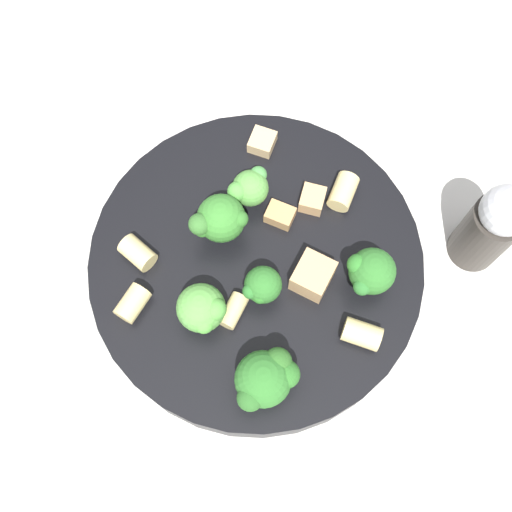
# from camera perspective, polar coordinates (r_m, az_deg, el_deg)

# --- Properties ---
(ground_plane) EXTENTS (2.00, 2.00, 0.00)m
(ground_plane) POSITION_cam_1_polar(r_m,az_deg,el_deg) (0.51, 0.00, -1.79)
(ground_plane) COLOR beige
(pasta_bowl) EXTENTS (0.25, 0.25, 0.04)m
(pasta_bowl) POSITION_cam_1_polar(r_m,az_deg,el_deg) (0.49, 0.00, -1.01)
(pasta_bowl) COLOR black
(pasta_bowl) RESTS_ON ground_plane
(broccoli_floret_0) EXTENTS (0.03, 0.04, 0.04)m
(broccoli_floret_0) POSITION_cam_1_polar(r_m,az_deg,el_deg) (0.44, -5.07, -4.55)
(broccoli_floret_0) COLOR #84AD60
(broccoli_floret_0) RESTS_ON pasta_bowl
(broccoli_floret_1) EXTENTS (0.04, 0.04, 0.04)m
(broccoli_floret_1) POSITION_cam_1_polar(r_m,az_deg,el_deg) (0.46, -3.46, 3.07)
(broccoli_floret_1) COLOR #9EC175
(broccoli_floret_1) RESTS_ON pasta_bowl
(broccoli_floret_2) EXTENTS (0.03, 0.03, 0.03)m
(broccoli_floret_2) POSITION_cam_1_polar(r_m,az_deg,el_deg) (0.45, 0.54, -2.70)
(broccoli_floret_2) COLOR #93B766
(broccoli_floret_2) RESTS_ON pasta_bowl
(broccoli_floret_3) EXTENTS (0.05, 0.04, 0.04)m
(broccoli_floret_3) POSITION_cam_1_polar(r_m,az_deg,el_deg) (0.43, 0.87, -10.83)
(broccoli_floret_3) COLOR #9EC175
(broccoli_floret_3) RESTS_ON pasta_bowl
(broccoli_floret_4) EXTENTS (0.03, 0.03, 0.03)m
(broccoli_floret_4) POSITION_cam_1_polar(r_m,az_deg,el_deg) (0.47, -0.62, 6.07)
(broccoli_floret_4) COLOR #9EC175
(broccoli_floret_4) RESTS_ON pasta_bowl
(broccoli_floret_5) EXTENTS (0.04, 0.03, 0.04)m
(broccoli_floret_5) POSITION_cam_1_polar(r_m,az_deg,el_deg) (0.45, 10.14, -1.37)
(broccoli_floret_5) COLOR #93B766
(broccoli_floret_5) RESTS_ON pasta_bowl
(rigatoni_0) EXTENTS (0.03, 0.03, 0.02)m
(rigatoni_0) POSITION_cam_1_polar(r_m,az_deg,el_deg) (0.49, 7.76, 5.69)
(rigatoni_0) COLOR #E0C67F
(rigatoni_0) RESTS_ON pasta_bowl
(rigatoni_1) EXTENTS (0.03, 0.02, 0.02)m
(rigatoni_1) POSITION_cam_1_polar(r_m,az_deg,el_deg) (0.46, -10.92, -4.15)
(rigatoni_1) COLOR #E0C67F
(rigatoni_1) RESTS_ON pasta_bowl
(rigatoni_2) EXTENTS (0.03, 0.03, 0.02)m
(rigatoni_2) POSITION_cam_1_polar(r_m,az_deg,el_deg) (0.46, 9.39, -6.86)
(rigatoni_2) COLOR #E0C67F
(rigatoni_2) RESTS_ON pasta_bowl
(rigatoni_3) EXTENTS (0.03, 0.02, 0.01)m
(rigatoni_3) POSITION_cam_1_polar(r_m,az_deg,el_deg) (0.46, -2.04, -4.89)
(rigatoni_3) COLOR #E0C67F
(rigatoni_3) RESTS_ON pasta_bowl
(rigatoni_4) EXTENTS (0.02, 0.03, 0.02)m
(rigatoni_4) POSITION_cam_1_polar(r_m,az_deg,el_deg) (0.48, -10.48, 0.27)
(rigatoni_4) COLOR #E0C67F
(rigatoni_4) RESTS_ON pasta_bowl
(chicken_chunk_0) EXTENTS (0.03, 0.02, 0.01)m
(chicken_chunk_0) POSITION_cam_1_polar(r_m,az_deg,el_deg) (0.49, 4.66, 5.35)
(chicken_chunk_0) COLOR tan
(chicken_chunk_0) RESTS_ON pasta_bowl
(chicken_chunk_1) EXTENTS (0.02, 0.02, 0.01)m
(chicken_chunk_1) POSITION_cam_1_polar(r_m,az_deg,el_deg) (0.48, 2.15, 3.66)
(chicken_chunk_1) COLOR tan
(chicken_chunk_1) RESTS_ON pasta_bowl
(chicken_chunk_2) EXTENTS (0.02, 0.02, 0.01)m
(chicken_chunk_2) POSITION_cam_1_polar(r_m,az_deg,el_deg) (0.51, 0.56, 10.10)
(chicken_chunk_2) COLOR tan
(chicken_chunk_2) RESTS_ON pasta_bowl
(chicken_chunk_3) EXTENTS (0.03, 0.03, 0.02)m
(chicken_chunk_3) POSITION_cam_1_polar(r_m,az_deg,el_deg) (0.46, 5.08, -1.76)
(chicken_chunk_3) COLOR tan
(chicken_chunk_3) RESTS_ON pasta_bowl
(pepper_shaker) EXTENTS (0.04, 0.04, 0.10)m
(pepper_shaker) POSITION_cam_1_polar(r_m,az_deg,el_deg) (0.50, 20.22, 2.49)
(pepper_shaker) COLOR #332D28
(pepper_shaker) RESTS_ON ground_plane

